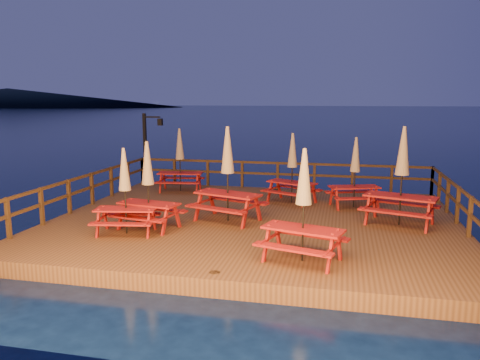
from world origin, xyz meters
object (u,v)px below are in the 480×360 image
at_px(picnic_table_2, 303,203).
at_px(picnic_table_1, 125,190).
at_px(picnic_table_0, 355,171).
at_px(lamp_post, 149,142).

bearing_deg(picnic_table_2, picnic_table_1, -177.43).
bearing_deg(picnic_table_0, picnic_table_1, -162.03).
xyz_separation_m(picnic_table_0, picnic_table_2, (-1.22, -5.71, 0.10)).
distance_m(lamp_post, picnic_table_1, 7.28).
relative_size(lamp_post, picnic_table_2, 1.18).
bearing_deg(picnic_table_0, picnic_table_2, -121.12).
relative_size(picnic_table_0, picnic_table_2, 0.92).
bearing_deg(picnic_table_2, picnic_table_0, 93.90).
bearing_deg(picnic_table_1, picnic_table_0, 27.01).
relative_size(picnic_table_1, picnic_table_2, 0.91).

